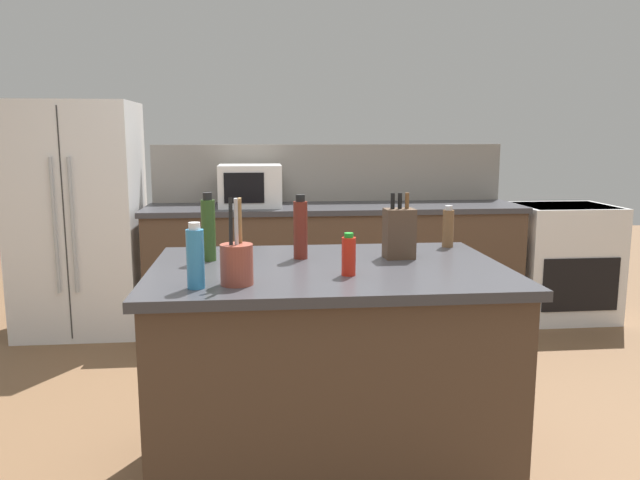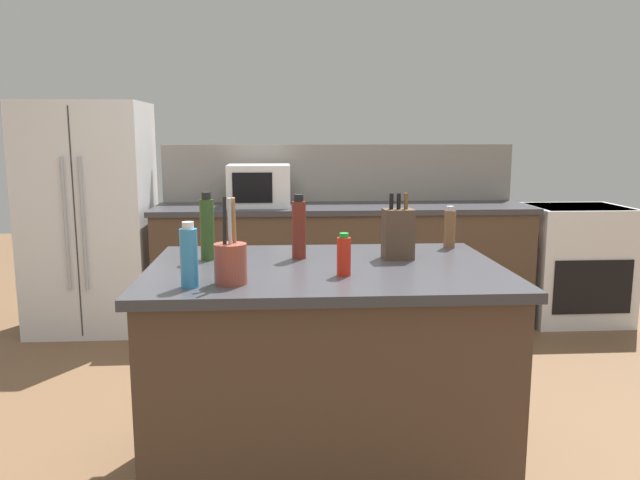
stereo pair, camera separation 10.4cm
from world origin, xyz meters
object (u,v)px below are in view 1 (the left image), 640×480
(knife_block, at_px, (399,233))
(vinegar_bottle, at_px, (300,229))
(refrigerator, at_px, (79,218))
(dish_soap_bottle, at_px, (195,258))
(hot_sauce_bottle, at_px, (349,255))
(utensil_crock, at_px, (237,263))
(range_oven, at_px, (562,261))
(pepper_grinder, at_px, (448,228))
(microwave, at_px, (250,186))
(olive_oil_bottle, at_px, (208,229))

(knife_block, relative_size, vinegar_bottle, 1.02)
(refrigerator, bearing_deg, dish_soap_bottle, -66.78)
(knife_block, height_order, hot_sauce_bottle, knife_block)
(knife_block, bearing_deg, utensil_crock, -151.67)
(range_oven, height_order, dish_soap_bottle, dish_soap_bottle)
(vinegar_bottle, xyz_separation_m, dish_soap_bottle, (-0.41, -0.50, -0.02))
(knife_block, bearing_deg, hot_sauce_bottle, -133.61)
(hot_sauce_bottle, xyz_separation_m, pepper_grinder, (0.57, 0.56, 0.02))
(microwave, distance_m, utensil_crock, 2.49)
(range_oven, distance_m, knife_block, 2.82)
(microwave, xyz_separation_m, dish_soap_bottle, (-0.17, -2.53, -0.05))
(utensil_crock, xyz_separation_m, olive_oil_bottle, (-0.13, 0.45, 0.06))
(range_oven, xyz_separation_m, knife_block, (-1.83, -2.07, 0.59))
(utensil_crock, bearing_deg, vinegar_bottle, 59.90)
(olive_oil_bottle, xyz_separation_m, dish_soap_bottle, (-0.01, -0.49, -0.03))
(utensil_crock, bearing_deg, refrigerator, 116.21)
(utensil_crock, xyz_separation_m, pepper_grinder, (1.00, 0.67, 0.01))
(range_oven, xyz_separation_m, pepper_grinder, (-1.53, -1.82, 0.57))
(microwave, bearing_deg, knife_block, -71.96)
(microwave, relative_size, vinegar_bottle, 1.64)
(microwave, relative_size, knife_block, 1.61)
(refrigerator, height_order, dish_soap_bottle, refrigerator)
(refrigerator, relative_size, pepper_grinder, 8.48)
(refrigerator, relative_size, knife_block, 5.92)
(microwave, xyz_separation_m, pepper_grinder, (0.97, -1.82, -0.06))
(pepper_grinder, bearing_deg, dish_soap_bottle, -148.06)
(microwave, height_order, pepper_grinder, microwave)
(dish_soap_bottle, bearing_deg, utensil_crock, 15.41)
(dish_soap_bottle, bearing_deg, olive_oil_bottle, 88.83)
(knife_block, xyz_separation_m, vinegar_bottle, (-0.43, 0.03, 0.02))
(microwave, relative_size, olive_oil_bottle, 1.57)
(hot_sauce_bottle, bearing_deg, microwave, 99.55)
(utensil_crock, relative_size, dish_soap_bottle, 1.35)
(utensil_crock, relative_size, hot_sauce_bottle, 1.91)
(vinegar_bottle, relative_size, olive_oil_bottle, 0.96)
(microwave, bearing_deg, refrigerator, 177.70)
(range_oven, xyz_separation_m, microwave, (-2.50, 0.00, 0.63))
(vinegar_bottle, distance_m, dish_soap_bottle, 0.64)
(knife_block, bearing_deg, refrigerator, 129.75)
(knife_block, xyz_separation_m, olive_oil_bottle, (-0.83, 0.03, 0.03))
(knife_block, relative_size, utensil_crock, 0.91)
(pepper_grinder, bearing_deg, knife_block, -140.36)
(pepper_grinder, bearing_deg, utensil_crock, -146.05)
(knife_block, xyz_separation_m, dish_soap_bottle, (-0.84, -0.46, -0.00))
(knife_block, height_order, vinegar_bottle, knife_block)
(refrigerator, bearing_deg, pepper_grinder, -39.70)
(vinegar_bottle, bearing_deg, knife_block, -4.38)
(utensil_crock, distance_m, hot_sauce_bottle, 0.44)
(range_oven, distance_m, utensil_crock, 3.59)
(microwave, distance_m, hot_sauce_bottle, 2.42)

